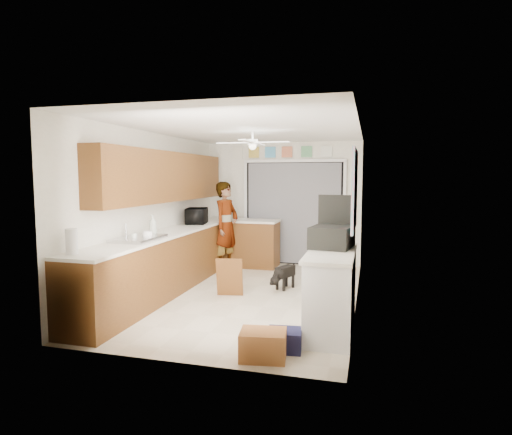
# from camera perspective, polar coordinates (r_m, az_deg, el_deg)

# --- Properties ---
(floor) EXTENTS (5.00, 5.00, 0.00)m
(floor) POSITION_cam_1_polar(r_m,az_deg,el_deg) (6.67, -0.90, -10.21)
(floor) COLOR beige
(floor) RESTS_ON ground
(ceiling) EXTENTS (5.00, 5.00, 0.00)m
(ceiling) POSITION_cam_1_polar(r_m,az_deg,el_deg) (6.46, -0.94, 11.67)
(ceiling) COLOR white
(ceiling) RESTS_ON ground
(wall_back) EXTENTS (3.20, 0.00, 3.20)m
(wall_back) POSITION_cam_1_polar(r_m,az_deg,el_deg) (8.87, 3.51, 1.91)
(wall_back) COLOR white
(wall_back) RESTS_ON ground
(wall_front) EXTENTS (3.20, 0.00, 3.20)m
(wall_front) POSITION_cam_1_polar(r_m,az_deg,el_deg) (4.11, -10.51, -2.38)
(wall_front) COLOR white
(wall_front) RESTS_ON ground
(wall_left) EXTENTS (0.00, 5.00, 5.00)m
(wall_left) POSITION_cam_1_polar(r_m,az_deg,el_deg) (7.05, -13.53, 0.83)
(wall_left) COLOR white
(wall_left) RESTS_ON ground
(wall_right) EXTENTS (0.00, 5.00, 5.00)m
(wall_right) POSITION_cam_1_polar(r_m,az_deg,el_deg) (6.20, 13.45, 0.21)
(wall_right) COLOR white
(wall_right) RESTS_ON ground
(left_base_cabinets) EXTENTS (0.60, 4.80, 0.90)m
(left_base_cabinets) POSITION_cam_1_polar(r_m,az_deg,el_deg) (7.02, -11.22, -5.73)
(left_base_cabinets) COLOR brown
(left_base_cabinets) RESTS_ON floor
(left_countertop) EXTENTS (0.62, 4.80, 0.04)m
(left_countertop) POSITION_cam_1_polar(r_m,az_deg,el_deg) (6.94, -11.21, -1.93)
(left_countertop) COLOR white
(left_countertop) RESTS_ON left_base_cabinets
(upper_cabinets) EXTENTS (0.32, 4.00, 0.80)m
(upper_cabinets) POSITION_cam_1_polar(r_m,az_deg,el_deg) (7.13, -11.72, 5.34)
(upper_cabinets) COLOR brown
(upper_cabinets) RESTS_ON wall_left
(sink_basin) EXTENTS (0.50, 0.76, 0.06)m
(sink_basin) POSITION_cam_1_polar(r_m,az_deg,el_deg) (6.07, -15.39, -2.76)
(sink_basin) COLOR silver
(sink_basin) RESTS_ON left_countertop
(faucet) EXTENTS (0.03, 0.03, 0.22)m
(faucet) POSITION_cam_1_polar(r_m,az_deg,el_deg) (6.15, -16.94, -1.80)
(faucet) COLOR silver
(faucet) RESTS_ON left_countertop
(peninsula_base) EXTENTS (1.00, 0.60, 0.90)m
(peninsula_base) POSITION_cam_1_polar(r_m,az_deg,el_deg) (8.59, -0.46, -3.57)
(peninsula_base) COLOR brown
(peninsula_base) RESTS_ON floor
(peninsula_top) EXTENTS (1.04, 0.64, 0.04)m
(peninsula_top) POSITION_cam_1_polar(r_m,az_deg,el_deg) (8.53, -0.47, -0.45)
(peninsula_top) COLOR white
(peninsula_top) RESTS_ON peninsula_base
(back_opening_recess) EXTENTS (2.00, 0.06, 2.10)m
(back_opening_recess) POSITION_cam_1_polar(r_m,az_deg,el_deg) (8.81, 5.06, 0.57)
(back_opening_recess) COLOR black
(back_opening_recess) RESTS_ON wall_back
(curtain_panel) EXTENTS (1.90, 0.03, 2.05)m
(curtain_panel) POSITION_cam_1_polar(r_m,az_deg,el_deg) (8.77, 5.01, 0.54)
(curtain_panel) COLOR gray
(curtain_panel) RESTS_ON wall_back
(door_trim_left) EXTENTS (0.06, 0.04, 2.10)m
(door_trim_left) POSITION_cam_1_polar(r_m,az_deg,el_deg) (9.01, -1.38, 0.70)
(door_trim_left) COLOR white
(door_trim_left) RESTS_ON wall_back
(door_trim_right) EXTENTS (0.06, 0.04, 2.10)m
(door_trim_right) POSITION_cam_1_polar(r_m,az_deg,el_deg) (8.66, 11.68, 0.39)
(door_trim_right) COLOR white
(door_trim_right) RESTS_ON wall_back
(door_trim_head) EXTENTS (2.10, 0.04, 0.06)m
(door_trim_head) POSITION_cam_1_polar(r_m,az_deg,el_deg) (8.75, 5.08, 7.55)
(door_trim_head) COLOR white
(door_trim_head) RESTS_ON wall_back
(header_frame_0) EXTENTS (0.22, 0.02, 0.22)m
(header_frame_0) POSITION_cam_1_polar(r_m,az_deg,el_deg) (8.97, -0.29, 8.67)
(header_frame_0) COLOR gold
(header_frame_0) RESTS_ON wall_back
(header_frame_1) EXTENTS (0.22, 0.02, 0.22)m
(header_frame_1) POSITION_cam_1_polar(r_m,az_deg,el_deg) (8.89, 1.91, 8.69)
(header_frame_1) COLOR #52A8DC
(header_frame_1) RESTS_ON wall_back
(header_frame_2) EXTENTS (0.22, 0.02, 0.22)m
(header_frame_2) POSITION_cam_1_polar(r_m,az_deg,el_deg) (8.82, 4.16, 8.71)
(header_frame_2) COLOR #D2724F
(header_frame_2) RESTS_ON wall_back
(header_frame_3) EXTENTS (0.22, 0.02, 0.22)m
(header_frame_3) POSITION_cam_1_polar(r_m,az_deg,el_deg) (8.75, 6.76, 8.71)
(header_frame_3) COLOR #5CA26F
(header_frame_3) RESTS_ON wall_back
(header_frame_4) EXTENTS (0.22, 0.02, 0.22)m
(header_frame_4) POSITION_cam_1_polar(r_m,az_deg,el_deg) (8.70, 9.40, 8.69)
(header_frame_4) COLOR white
(header_frame_4) RESTS_ON wall_back
(route66_sign) EXTENTS (0.22, 0.02, 0.26)m
(route66_sign) POSITION_cam_1_polar(r_m,az_deg,el_deg) (9.07, -2.45, 8.63)
(route66_sign) COLOR silver
(route66_sign) RESTS_ON wall_back
(right_counter_base) EXTENTS (0.50, 1.40, 0.90)m
(right_counter_base) POSITION_cam_1_polar(r_m,az_deg,el_deg) (5.17, 10.06, -9.79)
(right_counter_base) COLOR white
(right_counter_base) RESTS_ON floor
(right_counter_top) EXTENTS (0.54, 1.44, 0.04)m
(right_counter_top) POSITION_cam_1_polar(r_m,az_deg,el_deg) (5.07, 10.04, -4.65)
(right_counter_top) COLOR white
(right_counter_top) RESTS_ON right_counter_base
(abstract_painting) EXTENTS (0.03, 1.15, 0.95)m
(abstract_painting) POSITION_cam_1_polar(r_m,az_deg,el_deg) (5.18, 13.02, 3.63)
(abstract_painting) COLOR #F55A7B
(abstract_painting) RESTS_ON wall_right
(ceiling_fan) EXTENTS (1.14, 1.14, 0.24)m
(ceiling_fan) POSITION_cam_1_polar(r_m,az_deg,el_deg) (6.63, -0.45, 9.95)
(ceiling_fan) COLOR white
(ceiling_fan) RESTS_ON ceiling
(microwave) EXTENTS (0.47, 0.59, 0.29)m
(microwave) POSITION_cam_1_polar(r_m,az_deg,el_deg) (7.89, -7.90, 0.21)
(microwave) COLOR black
(microwave) RESTS_ON left_countertop
(soap_bottle) EXTENTS (0.15, 0.15, 0.29)m
(soap_bottle) POSITION_cam_1_polar(r_m,az_deg,el_deg) (6.61, -13.59, -0.90)
(soap_bottle) COLOR silver
(soap_bottle) RESTS_ON left_countertop
(cup) EXTENTS (0.17, 0.17, 0.11)m
(cup) POSITION_cam_1_polar(r_m,az_deg,el_deg) (6.12, -14.27, -2.29)
(cup) COLOR white
(cup) RESTS_ON left_countertop
(jar_b) EXTENTS (0.08, 0.08, 0.10)m
(jar_b) POSITION_cam_1_polar(r_m,az_deg,el_deg) (5.98, -15.94, -2.54)
(jar_b) COLOR silver
(jar_b) RESTS_ON left_countertop
(paper_towel_roll) EXTENTS (0.14, 0.14, 0.29)m
(paper_towel_roll) POSITION_cam_1_polar(r_m,az_deg,el_deg) (5.20, -23.37, -2.95)
(paper_towel_roll) COLOR white
(paper_towel_roll) RESTS_ON left_countertop
(suitcase) EXTENTS (0.54, 0.67, 0.26)m
(suitcase) POSITION_cam_1_polar(r_m,az_deg,el_deg) (5.32, 10.11, -2.52)
(suitcase) COLOR black
(suitcase) RESTS_ON right_counter_top
(suitcase_rim) EXTENTS (0.52, 0.64, 0.02)m
(suitcase_rim) POSITION_cam_1_polar(r_m,az_deg,el_deg) (5.34, 10.09, -3.69)
(suitcase_rim) COLOR yellow
(suitcase_rim) RESTS_ON suitcase
(suitcase_lid) EXTENTS (0.42, 0.09, 0.50)m
(suitcase_lid) POSITION_cam_1_polar(r_m,az_deg,el_deg) (5.58, 10.41, 0.43)
(suitcase_lid) COLOR black
(suitcase_lid) RESTS_ON suitcase
(cardboard_box) EXTENTS (0.50, 0.40, 0.28)m
(cardboard_box) POSITION_cam_1_polar(r_m,az_deg,el_deg) (4.42, 0.95, -16.62)
(cardboard_box) COLOR #9D5A31
(cardboard_box) RESTS_ON floor
(navy_crate) EXTENTS (0.38, 0.33, 0.22)m
(navy_crate) POSITION_cam_1_polar(r_m,az_deg,el_deg) (4.64, 3.83, -15.98)
(navy_crate) COLOR #141434
(navy_crate) RESTS_ON floor
(cabinet_door_panel) EXTENTS (0.42, 0.22, 0.59)m
(cabinet_door_panel) POSITION_cam_1_polar(r_m,az_deg,el_deg) (6.50, -3.55, -7.94)
(cabinet_door_panel) COLOR brown
(cabinet_door_panel) RESTS_ON floor
(man) EXTENTS (0.56, 0.71, 1.71)m
(man) POSITION_cam_1_polar(r_m,az_deg,el_deg) (8.23, -3.99, -1.16)
(man) COLOR white
(man) RESTS_ON floor
(dog) EXTENTS (0.41, 0.57, 0.41)m
(dog) POSITION_cam_1_polar(r_m,az_deg,el_deg) (6.96, 3.91, -7.80)
(dog) COLOR black
(dog) RESTS_ON floor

